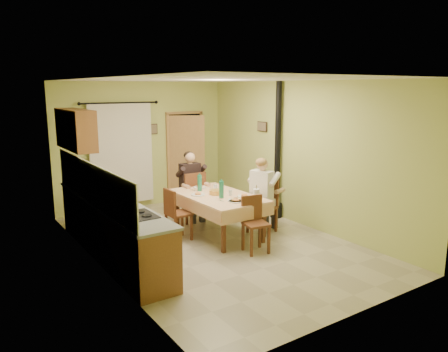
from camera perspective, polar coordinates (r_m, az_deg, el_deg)
floor at (r=7.74m, az=-1.14°, el=-8.71°), size 4.00×6.00×0.01m
room_shell at (r=7.31m, az=-1.20°, el=4.81°), size 4.04×6.04×2.82m
kitchen_run at (r=7.22m, az=-14.47°, el=-6.54°), size 0.64×3.64×1.56m
upper_cabinets at (r=8.12m, az=-18.84°, el=5.79°), size 0.35×1.40×0.70m
curtain at (r=9.72m, az=-13.23°, el=2.86°), size 1.70×0.07×2.22m
doorway at (r=10.38m, az=-4.99°, el=2.47°), size 0.96×0.49×2.15m
dining_table at (r=8.02m, az=-0.80°, el=-5.12°), size 1.14×1.87×0.76m
tableware at (r=7.82m, az=-0.25°, el=-2.15°), size 0.88×1.65×0.33m
chair_far at (r=8.91m, az=-4.27°, el=-4.02°), size 0.48×0.48×1.02m
chair_near at (r=7.26m, az=4.13°, el=-7.69°), size 0.44×0.44×0.93m
chair_right at (r=8.23m, az=5.06°, el=-5.35°), size 0.55×0.55×1.00m
chair_left at (r=7.83m, az=-6.01°, el=-6.28°), size 0.40×0.40×0.94m
man_far at (r=8.78m, az=-4.38°, el=-0.31°), size 0.59×0.47×1.39m
man_right at (r=8.07m, az=5.07°, el=-1.38°), size 0.57×0.64×1.39m
stove_flue at (r=9.03m, az=6.95°, el=0.91°), size 0.24×0.24×2.80m
picture_back at (r=10.04m, az=-9.21°, el=6.08°), size 0.19×0.03×0.23m
picture_right at (r=9.42m, az=5.01°, el=6.45°), size 0.03×0.31×0.21m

